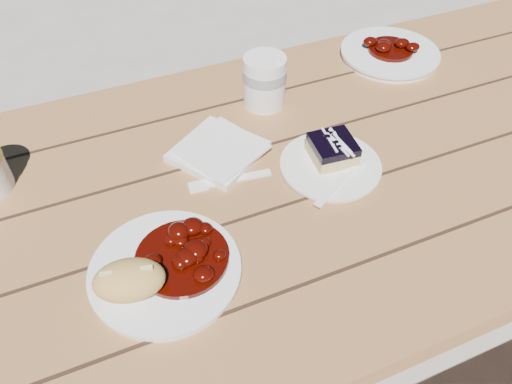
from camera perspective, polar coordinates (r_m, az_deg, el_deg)
name	(u,v)px	position (r m, az deg, el deg)	size (l,w,h in m)	color
ground	(305,340)	(1.58, 5.61, -16.53)	(60.00, 60.00, 0.00)	#A6A096
picnic_table	(324,212)	(1.09, 7.79, -2.25)	(2.00, 1.55, 0.75)	brown
main_plate	(165,271)	(0.79, -10.31, -8.90)	(0.23, 0.23, 0.02)	white
goulash_stew	(181,251)	(0.78, -8.56, -6.74)	(0.15, 0.15, 0.04)	#3A0602
bread_roll	(129,280)	(0.75, -14.29, -9.73)	(0.11, 0.07, 0.05)	tan
dessert_plate	(330,166)	(0.95, 8.49, 2.95)	(0.19, 0.19, 0.01)	white
blueberry_cake	(333,149)	(0.95, 8.75, 4.86)	(0.09, 0.09, 0.05)	#D5B974
fork_dessert	(336,185)	(0.91, 9.10, 0.76)	(0.03, 0.16, 0.01)	white
coffee_cup	(265,81)	(1.07, 0.99, 12.53)	(0.09, 0.09, 0.11)	white
napkin_stack	(218,151)	(0.97, -4.36, 4.66)	(0.15, 0.15, 0.01)	white
fork_table	(238,178)	(0.92, -2.07, 1.58)	(0.03, 0.16, 0.01)	white
second_plate	(390,54)	(1.30, 15.02, 15.00)	(0.23, 0.23, 0.02)	white
second_stew	(392,43)	(1.29, 15.27, 16.09)	(0.11, 0.11, 0.04)	#3A0602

